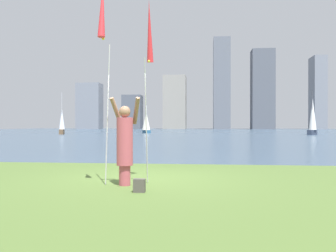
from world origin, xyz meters
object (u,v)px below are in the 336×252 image
(sailboat_0, at_px, (146,122))
(sailboat_1, at_px, (62,122))
(person, at_px, (125,142))
(kite_flag_right, at_px, (149,35))
(kite_flag_left, at_px, (102,13))
(bag, at_px, (139,186))
(sailboat_2, at_px, (313,117))

(sailboat_0, distance_m, sailboat_1, 13.49)
(person, height_order, sailboat_1, sailboat_1)
(person, height_order, kite_flag_right, kite_flag_right)
(sailboat_0, bearing_deg, kite_flag_right, -80.46)
(kite_flag_left, distance_m, sailboat_0, 50.81)
(bag, xyz_separation_m, sailboat_2, (15.36, 43.29, 2.22))
(sailboat_0, bearing_deg, kite_flag_left, -81.62)
(person, height_order, sailboat_2, sailboat_2)
(sailboat_1, bearing_deg, sailboat_0, 37.42)
(bag, bearing_deg, sailboat_1, 114.07)
(kite_flag_left, relative_size, kite_flag_right, 1.06)
(sailboat_0, xyz_separation_m, sailboat_1, (-10.71, -8.20, 0.04))
(person, bearing_deg, sailboat_2, 85.98)
(sailboat_0, bearing_deg, person, -81.08)
(kite_flag_left, bearing_deg, person, 25.04)
(bag, height_order, sailboat_2, sailboat_2)
(kite_flag_right, bearing_deg, sailboat_2, 69.80)
(kite_flag_left, relative_size, sailboat_0, 1.01)
(sailboat_2, bearing_deg, kite_flag_left, -110.87)
(person, relative_size, sailboat_0, 0.44)
(kite_flag_right, distance_m, sailboat_2, 44.57)
(person, distance_m, bag, 1.25)
(sailboat_0, xyz_separation_m, sailboat_2, (23.68, -7.52, 0.64))
(kite_flag_left, height_order, kite_flag_right, kite_flag_left)
(bag, relative_size, sailboat_1, 0.05)
(bag, distance_m, sailboat_0, 51.51)
(person, relative_size, kite_flag_left, 0.43)
(bag, distance_m, sailboat_2, 45.99)
(bag, xyz_separation_m, sailboat_1, (-19.03, 42.61, 1.61))
(bag, bearing_deg, sailboat_0, 99.30)
(person, bearing_deg, kite_flag_left, -138.55)
(kite_flag_right, bearing_deg, person, -123.31)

